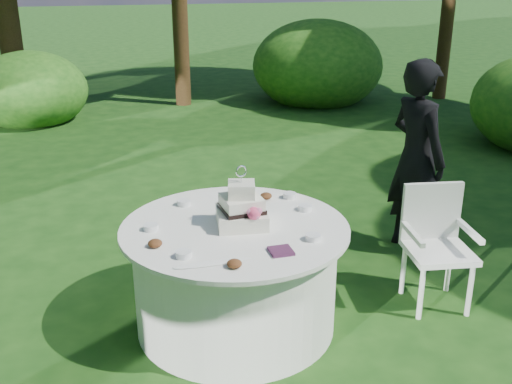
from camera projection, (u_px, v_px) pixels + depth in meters
ground at (236, 323)px, 4.33m from camera, size 80.00×80.00×0.00m
napkins at (281, 251)px, 3.68m from camera, size 0.14×0.14×0.02m
feather_plume at (213, 263)px, 3.53m from camera, size 0.48×0.07×0.01m
guest at (417, 158)px, 5.20m from camera, size 0.51×0.69×1.72m
table at (235, 276)px, 4.19m from camera, size 1.56×1.56×0.77m
cake at (242, 210)px, 4.03m from camera, size 0.37×0.38×0.43m
chair at (435, 237)px, 4.48m from camera, size 0.53×0.53×0.91m
votives at (239, 219)px, 4.12m from camera, size 1.21×0.94×0.04m
petal_cups at (221, 231)px, 3.92m from camera, size 1.00×1.10×0.05m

